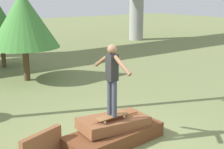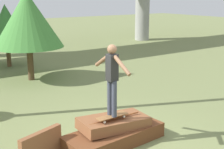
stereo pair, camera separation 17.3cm
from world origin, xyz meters
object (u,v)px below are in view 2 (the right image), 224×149
object	(u,v)px
skateboard	(112,116)
tree_behind_left	(6,25)
tree_behind_right	(28,20)
skater	(112,75)

from	to	relation	value
skateboard	tree_behind_left	bearing A→B (deg)	86.57
tree_behind_left	tree_behind_right	size ratio (longest dim) A/B	0.84
tree_behind_left	tree_behind_right	xyz separation A→B (m)	(-0.01, -3.06, 0.47)
skater	tree_behind_right	xyz separation A→B (m)	(0.58, 6.81, 0.78)
skateboard	tree_behind_left	distance (m)	9.97
skateboard	tree_behind_right	size ratio (longest dim) A/B	0.22
skater	tree_behind_right	bearing A→B (deg)	85.13
skateboard	skater	distance (m)	0.99
skateboard	skater	bearing A→B (deg)	180.00
skateboard	tree_behind_left	size ratio (longest dim) A/B	0.27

